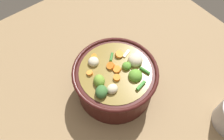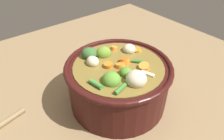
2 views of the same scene
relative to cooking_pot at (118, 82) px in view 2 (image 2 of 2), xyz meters
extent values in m
plane|color=#8C704C|center=(0.00, 0.00, -0.06)|extent=(1.10, 1.10, 0.00)
cylinder|color=#38110F|center=(0.00, 0.00, -0.01)|extent=(0.25, 0.25, 0.11)
torus|color=#38110F|center=(0.00, 0.00, 0.05)|extent=(0.26, 0.26, 0.01)
cylinder|color=olive|center=(0.00, 0.00, 0.00)|extent=(0.22, 0.22, 0.11)
ellipsoid|color=#386931|center=(0.03, -0.08, 0.06)|extent=(0.05, 0.05, 0.03)
ellipsoid|color=#5C9630|center=(0.05, 0.04, 0.06)|extent=(0.05, 0.05, 0.04)
ellipsoid|color=olive|center=(0.00, -0.06, 0.06)|extent=(0.05, 0.05, 0.04)
ellipsoid|color=#558D2E|center=(0.01, 0.04, 0.06)|extent=(0.03, 0.03, 0.02)
cylinder|color=orange|center=(-0.08, -0.02, 0.05)|extent=(0.03, 0.02, 0.02)
cylinder|color=orange|center=(-0.04, -0.07, 0.05)|extent=(0.02, 0.02, 0.02)
cylinder|color=orange|center=(-0.04, 0.05, 0.05)|extent=(0.03, 0.03, 0.02)
cylinder|color=orange|center=(0.00, 0.01, 0.05)|extent=(0.03, 0.03, 0.02)
cylinder|color=orange|center=(-0.02, 0.00, 0.05)|extent=(0.03, 0.03, 0.03)
cylinder|color=orange|center=(0.02, -0.01, 0.05)|extent=(0.02, 0.02, 0.02)
ellipsoid|color=beige|center=(-0.07, -0.03, 0.06)|extent=(0.04, 0.04, 0.03)
ellipsoid|color=beige|center=(0.01, 0.07, 0.06)|extent=(0.06, 0.06, 0.04)
ellipsoid|color=beige|center=(0.04, -0.05, 0.06)|extent=(0.03, 0.03, 0.03)
cylinder|color=#387931|center=(-0.05, 0.02, 0.06)|extent=(0.03, 0.03, 0.01)
cylinder|color=#3C7F31|center=(0.05, 0.07, 0.06)|extent=(0.04, 0.02, 0.01)
cylinder|color=#44933B|center=(0.08, 0.03, 0.06)|extent=(0.02, 0.04, 0.01)
cube|color=beige|center=(-0.03, 0.07, 0.05)|extent=(0.02, 0.03, 0.01)
camera|label=1|loc=(0.27, -0.23, 0.63)|focal=36.05mm
camera|label=2|loc=(0.26, 0.30, 0.34)|focal=33.02mm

